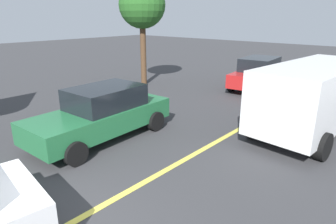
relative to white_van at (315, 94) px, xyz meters
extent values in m
cube|color=#E0D14C|center=(-5.42, 1.82, -1.26)|extent=(28.00, 0.16, 0.01)
cube|color=white|center=(-0.02, 0.00, 0.02)|extent=(5.34, 2.41, 1.82)
cylinder|color=black|center=(1.82, 0.86, -0.89)|extent=(0.78, 0.32, 0.76)
cylinder|color=black|center=(-1.71, 1.14, -0.89)|extent=(0.78, 0.32, 0.76)
cylinder|color=black|center=(-1.87, -0.85, -0.89)|extent=(0.78, 0.32, 0.76)
cube|color=#236B3D|center=(-4.81, 4.63, -0.63)|extent=(4.57, 1.94, 0.63)
cube|color=black|center=(-4.59, 4.64, 0.00)|extent=(2.23, 1.62, 0.63)
cylinder|color=black|center=(-6.29, 3.69, -0.95)|extent=(0.65, 0.25, 0.64)
cylinder|color=black|center=(-6.38, 5.42, -0.95)|extent=(0.65, 0.25, 0.64)
cylinder|color=black|center=(-3.24, 3.84, -0.95)|extent=(0.65, 0.25, 0.64)
cylinder|color=black|center=(-3.33, 5.57, -0.95)|extent=(0.65, 0.25, 0.64)
cube|color=red|center=(4.65, 3.93, -0.62)|extent=(4.73, 2.16, 0.64)
cube|color=black|center=(4.42, 3.90, 0.02)|extent=(2.34, 1.72, 0.64)
cylinder|color=black|center=(6.12, 4.93, -0.95)|extent=(0.66, 0.28, 0.64)
cylinder|color=black|center=(6.29, 3.24, -0.95)|extent=(0.66, 0.28, 0.64)
cylinder|color=black|center=(3.02, 4.62, -0.95)|extent=(0.66, 0.28, 0.64)
cylinder|color=black|center=(3.19, 2.92, -0.95)|extent=(0.66, 0.28, 0.64)
cylinder|color=#513823|center=(1.30, 9.08, 0.48)|extent=(0.30, 0.30, 3.49)
sphere|color=#286023|center=(1.30, 9.08, 2.88)|extent=(2.39, 2.39, 2.39)
camera|label=1|loc=(-9.75, -2.46, 2.34)|focal=31.43mm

